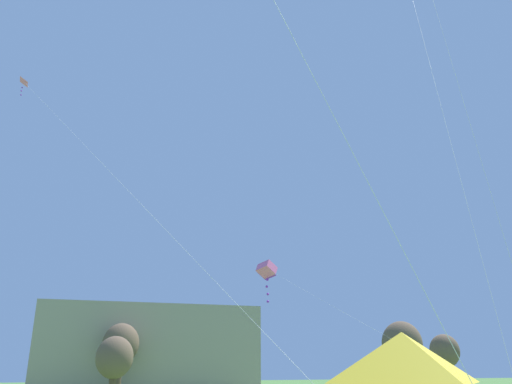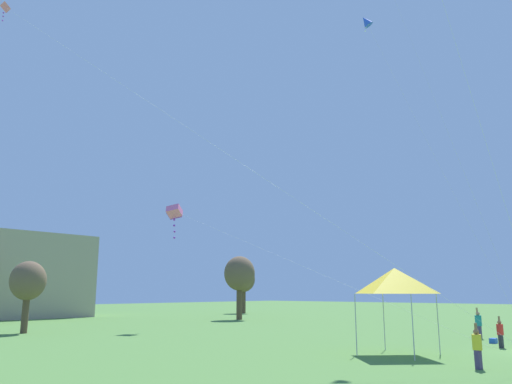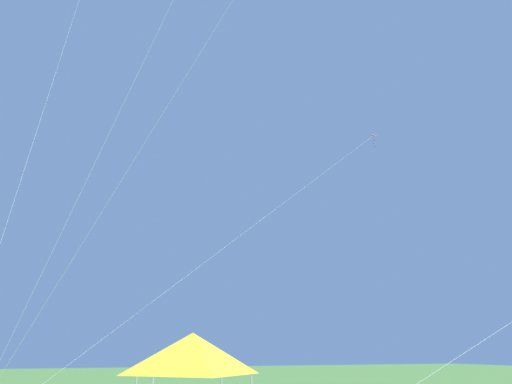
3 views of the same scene
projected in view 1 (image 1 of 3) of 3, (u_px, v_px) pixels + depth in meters
distant_building at (149, 350)px, 58.98m from camera, size 25.08×8.69×10.13m
tree_far_centre at (121, 345)px, 52.28m from camera, size 3.78×3.78×7.62m
tree_far_left at (445, 352)px, 58.09m from camera, size 3.39×3.39×6.84m
tree_near_right at (402, 345)px, 44.42m from camera, size 3.56×3.56×7.18m
tree_far_right at (114, 358)px, 36.55m from camera, size 2.71×2.71×5.48m
festival_tent at (404, 357)px, 13.49m from camera, size 3.36×3.36×4.33m
kite_pink_delta_2 at (28, 86)px, 30.04m from camera, size 11.64×25.94×20.36m
kite_pink_box_4 at (267, 270)px, 36.73m from camera, size 3.52×25.88×10.77m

